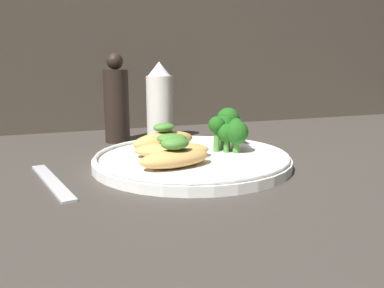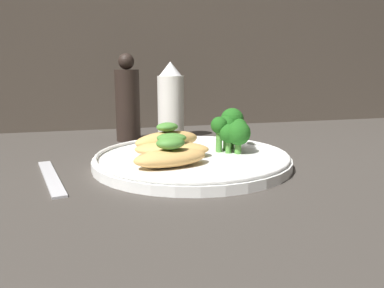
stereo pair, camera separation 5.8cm
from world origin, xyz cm
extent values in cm
cube|color=#3D3833|center=(0.00, 0.00, -0.50)|extent=(180.00, 180.00, 1.00)
cylinder|color=white|center=(0.00, 0.00, 0.70)|extent=(30.88, 30.88, 1.40)
torus|color=white|center=(0.00, 0.00, 1.70)|extent=(30.28, 30.28, 0.60)
ellipsoid|color=tan|center=(-4.48, -5.03, 2.64)|extent=(11.63, 7.03, 2.48)
ellipsoid|color=#478433|center=(-4.48, -5.03, 4.76)|extent=(4.75, 4.10, 1.76)
ellipsoid|color=tan|center=(-3.06, 0.93, 2.53)|extent=(12.74, 8.41, 2.25)
ellipsoid|color=#478433|center=(-3.06, 0.93, 4.36)|extent=(5.50, 4.85, 1.42)
ellipsoid|color=tan|center=(-2.68, 6.26, 2.95)|extent=(12.71, 8.07, 3.10)
ellipsoid|color=#478433|center=(-2.68, 6.26, 5.26)|extent=(4.63, 4.14, 1.53)
cylinder|color=#4C8E38|center=(8.55, 1.94, 2.98)|extent=(0.90, 0.90, 3.16)
sphere|color=#1E5B19|center=(8.55, 1.94, 5.53)|extent=(2.76, 2.76, 2.76)
cylinder|color=#4C8E38|center=(8.01, 3.64, 3.23)|extent=(0.85, 0.85, 3.67)
sphere|color=#1E5B19|center=(8.01, 3.64, 6.46)|extent=(3.98, 3.98, 3.98)
cylinder|color=#4C8E38|center=(6.57, 2.82, 2.73)|extent=(0.76, 0.76, 2.66)
sphere|color=#1E5B19|center=(6.57, 2.82, 5.38)|extent=(3.77, 3.77, 3.77)
cylinder|color=#4C8E38|center=(5.17, 2.02, 3.15)|extent=(1.04, 1.04, 3.50)
sphere|color=#1E5B19|center=(5.17, 2.02, 5.89)|extent=(2.81, 2.81, 2.81)
cylinder|color=#4C8E38|center=(6.35, 0.78, 2.49)|extent=(0.89, 0.89, 2.18)
sphere|color=#1E5B19|center=(6.35, 0.78, 4.66)|extent=(3.07, 3.07, 3.07)
cylinder|color=#4C8E38|center=(7.74, 0.40, 2.41)|extent=(1.09, 1.09, 2.02)
sphere|color=#1E5B19|center=(7.74, 0.40, 4.80)|extent=(3.95, 3.95, 3.95)
cylinder|color=white|center=(1.55, 23.45, 6.72)|extent=(5.63, 5.63, 13.45)
cone|color=white|center=(1.55, 23.45, 14.93)|extent=(4.78, 4.78, 2.96)
cylinder|color=black|center=(-7.61, 23.45, 7.38)|extent=(5.05, 5.05, 14.76)
sphere|color=black|center=(-7.61, 23.45, 16.40)|extent=(3.28, 3.28, 3.28)
cube|color=silver|center=(-20.87, -1.89, 0.30)|extent=(5.50, 18.57, 0.60)
camera|label=1|loc=(-20.39, -53.57, 15.06)|focal=35.00mm
camera|label=2|loc=(-14.84, -55.36, 15.06)|focal=35.00mm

